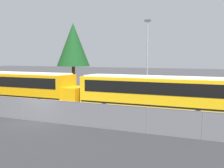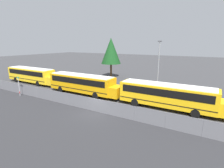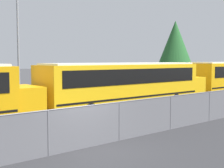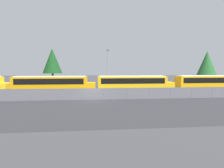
{
  "view_description": "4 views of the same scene",
  "coord_description": "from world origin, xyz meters",
  "px_view_note": "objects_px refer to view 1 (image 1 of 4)",
  "views": [
    {
      "loc": [
        13.78,
        -16.97,
        4.49
      ],
      "look_at": [
        2.67,
        5.95,
        2.24
      ],
      "focal_mm": 50.0,
      "sensor_mm": 36.0,
      "label": 1
    },
    {
      "loc": [
        11.21,
        -15.63,
        7.86
      ],
      "look_at": [
        -1.58,
        6.02,
        1.94
      ],
      "focal_mm": 28.0,
      "sensor_mm": 36.0,
      "label": 2
    },
    {
      "loc": [
        -6.45,
        -9.22,
        3.21
      ],
      "look_at": [
        5.03,
        4.62,
        1.83
      ],
      "focal_mm": 50.0,
      "sensor_mm": 36.0,
      "label": 3
    },
    {
      "loc": [
        0.42,
        -23.49,
        4.08
      ],
      "look_at": [
        3.15,
        4.94,
        1.7
      ],
      "focal_mm": 28.0,
      "sensor_mm": 36.0,
      "label": 4
    }
  ],
  "objects_px": {
    "school_bus_1": "(20,86)",
    "tree_0": "(73,45)",
    "school_bus_2": "(157,93)",
    "light_pole": "(147,56)"
  },
  "relations": [
    {
      "from": "light_pole",
      "to": "tree_0",
      "type": "bearing_deg",
      "value": 154.97
    },
    {
      "from": "school_bus_1",
      "to": "tree_0",
      "type": "distance_m",
      "value": 15.31
    },
    {
      "from": "school_bus_2",
      "to": "tree_0",
      "type": "relative_size",
      "value": 1.41
    },
    {
      "from": "school_bus_1",
      "to": "tree_0",
      "type": "xyz_separation_m",
      "value": [
        -3.39,
        14.3,
        4.28
      ]
    },
    {
      "from": "school_bus_1",
      "to": "tree_0",
      "type": "bearing_deg",
      "value": 103.33
    },
    {
      "from": "light_pole",
      "to": "tree_0",
      "type": "distance_m",
      "value": 14.22
    },
    {
      "from": "school_bus_1",
      "to": "school_bus_2",
      "type": "xyz_separation_m",
      "value": [
        13.08,
        0.15,
        0.0
      ]
    },
    {
      "from": "school_bus_1",
      "to": "tree_0",
      "type": "height_order",
      "value": "tree_0"
    },
    {
      "from": "school_bus_2",
      "to": "light_pole",
      "type": "relative_size",
      "value": 1.55
    },
    {
      "from": "light_pole",
      "to": "school_bus_1",
      "type": "bearing_deg",
      "value": -138.54
    }
  ]
}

